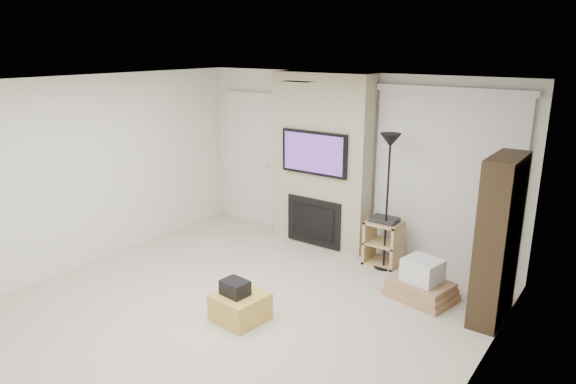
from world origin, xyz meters
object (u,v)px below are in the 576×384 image
Objects in this scene: floor_lamp at (389,164)px; bookshelf at (498,240)px; av_stand at (383,240)px; box_stack at (422,283)px; ottoman at (240,307)px.

floor_lamp is 1.00× the size of bookshelf.
floor_lamp is at bearing -56.83° from av_stand.
av_stand is at bearing 141.30° from box_stack.
floor_lamp reaches higher than bookshelf.
floor_lamp is 1.67m from bookshelf.
box_stack reaches higher than ottoman.
bookshelf is at bearing 1.64° from box_stack.
floor_lamp is 2.74× the size of av_stand.
av_stand is at bearing 123.17° from floor_lamp.
bookshelf is (0.78, 0.02, 0.71)m from box_stack.
bookshelf reaches higher than ottoman.
floor_lamp is (0.67, 2.14, 1.27)m from ottoman.
ottoman is 2.33m from av_stand.
bookshelf is (1.57, -0.62, 0.55)m from av_stand.
box_stack is (0.73, -0.54, -1.24)m from floor_lamp.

